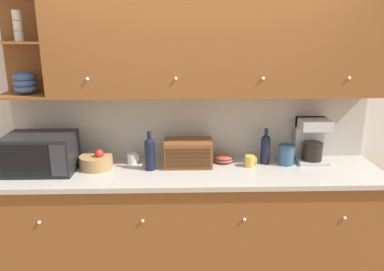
{
  "coord_description": "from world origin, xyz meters",
  "views": [
    {
      "loc": [
        -0.09,
        -3.23,
        2.05
      ],
      "look_at": [
        0.0,
        -0.23,
        1.17
      ],
      "focal_mm": 35.0,
      "sensor_mm": 36.0,
      "label": 1
    }
  ],
  "objects_px": {
    "bread_box": "(188,153)",
    "storage_canister": "(286,155)",
    "second_wine_bottle": "(265,148)",
    "coffee_maker": "(312,140)",
    "microwave": "(41,153)",
    "mug_blue_second": "(133,158)",
    "wine_bottle": "(150,152)",
    "mug": "(250,161)",
    "bowl_stack_on_counter": "(224,158)",
    "fruit_basket": "(96,161)"
  },
  "relations": [
    {
      "from": "fruit_basket",
      "to": "storage_canister",
      "type": "height_order",
      "value": "storage_canister"
    },
    {
      "from": "wine_bottle",
      "to": "mug",
      "type": "height_order",
      "value": "wine_bottle"
    },
    {
      "from": "microwave",
      "to": "fruit_basket",
      "type": "distance_m",
      "value": 0.44
    },
    {
      "from": "microwave",
      "to": "second_wine_bottle",
      "type": "xyz_separation_m",
      "value": [
        1.86,
        0.14,
        -0.02
      ]
    },
    {
      "from": "fruit_basket",
      "to": "storage_canister",
      "type": "xyz_separation_m",
      "value": [
        1.61,
        0.05,
        0.03
      ]
    },
    {
      "from": "bread_box",
      "to": "coffee_maker",
      "type": "relative_size",
      "value": 1.04
    },
    {
      "from": "mug",
      "to": "mug_blue_second",
      "type": "bearing_deg",
      "value": 173.85
    },
    {
      "from": "second_wine_bottle",
      "to": "storage_canister",
      "type": "relative_size",
      "value": 1.82
    },
    {
      "from": "coffee_maker",
      "to": "bread_box",
      "type": "bearing_deg",
      "value": -176.27
    },
    {
      "from": "second_wine_bottle",
      "to": "coffee_maker",
      "type": "relative_size",
      "value": 0.81
    },
    {
      "from": "bread_box",
      "to": "storage_canister",
      "type": "bearing_deg",
      "value": 0.41
    },
    {
      "from": "mug",
      "to": "coffee_maker",
      "type": "relative_size",
      "value": 0.25
    },
    {
      "from": "mug_blue_second",
      "to": "microwave",
      "type": "bearing_deg",
      "value": -166.26
    },
    {
      "from": "mug_blue_second",
      "to": "storage_canister",
      "type": "distance_m",
      "value": 1.33
    },
    {
      "from": "mug_blue_second",
      "to": "second_wine_bottle",
      "type": "bearing_deg",
      "value": -1.78
    },
    {
      "from": "mug_blue_second",
      "to": "mug",
      "type": "bearing_deg",
      "value": -6.15
    },
    {
      "from": "storage_canister",
      "to": "bread_box",
      "type": "bearing_deg",
      "value": -179.59
    },
    {
      "from": "fruit_basket",
      "to": "bowl_stack_on_counter",
      "type": "xyz_separation_m",
      "value": [
        1.08,
        0.12,
        -0.02
      ]
    },
    {
      "from": "microwave",
      "to": "second_wine_bottle",
      "type": "height_order",
      "value": "same"
    },
    {
      "from": "microwave",
      "to": "storage_canister",
      "type": "xyz_separation_m",
      "value": [
        2.04,
        0.11,
        -0.07
      ]
    },
    {
      "from": "bowl_stack_on_counter",
      "to": "coffee_maker",
      "type": "distance_m",
      "value": 0.78
    },
    {
      "from": "second_wine_bottle",
      "to": "coffee_maker",
      "type": "height_order",
      "value": "coffee_maker"
    },
    {
      "from": "mug",
      "to": "storage_canister",
      "type": "relative_size",
      "value": 0.57
    },
    {
      "from": "second_wine_bottle",
      "to": "fruit_basket",
      "type": "bearing_deg",
      "value": -176.95
    },
    {
      "from": "fruit_basket",
      "to": "wine_bottle",
      "type": "xyz_separation_m",
      "value": [
        0.45,
        -0.05,
        0.09
      ]
    },
    {
      "from": "microwave",
      "to": "mug",
      "type": "height_order",
      "value": "microwave"
    },
    {
      "from": "bread_box",
      "to": "bowl_stack_on_counter",
      "type": "xyz_separation_m",
      "value": [
        0.31,
        0.07,
        -0.08
      ]
    },
    {
      "from": "microwave",
      "to": "wine_bottle",
      "type": "bearing_deg",
      "value": 1.08
    },
    {
      "from": "mug",
      "to": "second_wine_bottle",
      "type": "distance_m",
      "value": 0.18
    },
    {
      "from": "wine_bottle",
      "to": "second_wine_bottle",
      "type": "xyz_separation_m",
      "value": [
        0.98,
        0.12,
        -0.01
      ]
    },
    {
      "from": "wine_bottle",
      "to": "coffee_maker",
      "type": "bearing_deg",
      "value": 6.48
    },
    {
      "from": "mug_blue_second",
      "to": "storage_canister",
      "type": "relative_size",
      "value": 0.59
    },
    {
      "from": "wine_bottle",
      "to": "second_wine_bottle",
      "type": "height_order",
      "value": "wine_bottle"
    },
    {
      "from": "fruit_basket",
      "to": "mug_blue_second",
      "type": "bearing_deg",
      "value": 21.17
    },
    {
      "from": "fruit_basket",
      "to": "second_wine_bottle",
      "type": "distance_m",
      "value": 1.44
    },
    {
      "from": "wine_bottle",
      "to": "bread_box",
      "type": "bearing_deg",
      "value": 15.51
    },
    {
      "from": "mug_blue_second",
      "to": "bowl_stack_on_counter",
      "type": "height_order",
      "value": "mug_blue_second"
    },
    {
      "from": "bowl_stack_on_counter",
      "to": "microwave",
      "type": "bearing_deg",
      "value": -173.23
    },
    {
      "from": "mug_blue_second",
      "to": "bowl_stack_on_counter",
      "type": "xyz_separation_m",
      "value": [
        0.79,
        0.0,
        -0.01
      ]
    },
    {
      "from": "mug_blue_second",
      "to": "coffee_maker",
      "type": "relative_size",
      "value": 0.26
    },
    {
      "from": "mug_blue_second",
      "to": "mug",
      "type": "height_order",
      "value": "mug"
    },
    {
      "from": "mug",
      "to": "storage_canister",
      "type": "xyz_separation_m",
      "value": [
        0.32,
        0.04,
        0.04
      ]
    },
    {
      "from": "mug_blue_second",
      "to": "wine_bottle",
      "type": "relative_size",
      "value": 0.31
    },
    {
      "from": "microwave",
      "to": "second_wine_bottle",
      "type": "relative_size",
      "value": 1.73
    },
    {
      "from": "wine_bottle",
      "to": "bread_box",
      "type": "relative_size",
      "value": 0.82
    },
    {
      "from": "microwave",
      "to": "mug_blue_second",
      "type": "bearing_deg",
      "value": 13.74
    },
    {
      "from": "wine_bottle",
      "to": "mug",
      "type": "distance_m",
      "value": 0.85
    },
    {
      "from": "mug",
      "to": "second_wine_bottle",
      "type": "relative_size",
      "value": 0.31
    },
    {
      "from": "microwave",
      "to": "bread_box",
      "type": "bearing_deg",
      "value": 5.0
    },
    {
      "from": "bread_box",
      "to": "storage_canister",
      "type": "xyz_separation_m",
      "value": [
        0.84,
        0.01,
        -0.02
      ]
    }
  ]
}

